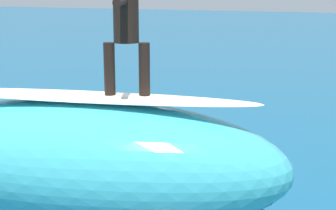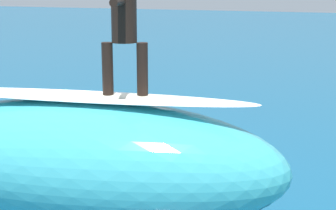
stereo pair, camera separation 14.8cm
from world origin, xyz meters
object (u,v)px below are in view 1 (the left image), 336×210
at_px(surfboard_riding, 127,98).
at_px(surfboard_paddling, 195,149).
at_px(surfer_paddling, 191,143).
at_px(surfer_riding, 126,27).

bearing_deg(surfboard_riding, surfboard_paddling, -104.27).
distance_m(surfboard_paddling, surfer_paddling, 0.21).
xyz_separation_m(surfboard_riding, surfer_paddling, (0.27, -3.65, -1.74)).
relative_size(surfer_riding, surfboard_paddling, 0.70).
bearing_deg(surfer_riding, surfboard_paddling, -104.27).
bearing_deg(surfer_paddling, surfboard_paddling, 0.00).
xyz_separation_m(surfboard_riding, surfer_riding, (0.00, -0.00, 1.02)).
bearing_deg(surfboard_paddling, surfer_riding, -153.16).
bearing_deg(surfboard_paddling, surfer_paddling, -180.00).
height_order(surfboard_riding, surfer_paddling, surfboard_riding).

